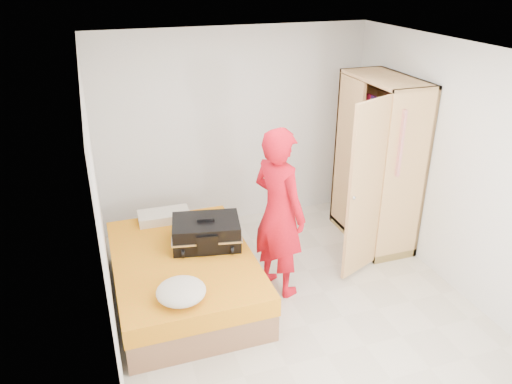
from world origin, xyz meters
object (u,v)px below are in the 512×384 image
object	(u,v)px
round_cushion	(181,291)
suitcase	(206,233)
bed	(184,276)
person	(279,213)
wardrobe	(376,168)

from	to	relation	value
round_cushion	suitcase	bearing A→B (deg)	63.09
bed	round_cushion	bearing A→B (deg)	-101.83
person	round_cushion	bearing A→B (deg)	91.38
person	wardrobe	bearing A→B (deg)	-92.98
round_cushion	bed	bearing A→B (deg)	78.17
wardrobe	round_cushion	distance (m)	2.92
bed	suitcase	world-z (taller)	suitcase
wardrobe	suitcase	distance (m)	2.25
wardrobe	person	world-z (taller)	wardrobe
person	round_cushion	distance (m)	1.32
bed	wardrobe	world-z (taller)	wardrobe
round_cushion	person	bearing A→B (deg)	25.65
bed	person	size ratio (longest dim) A/B	1.09
wardrobe	bed	bearing A→B (deg)	-170.66
bed	person	xyz separation A→B (m)	(1.00, -0.17, 0.67)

